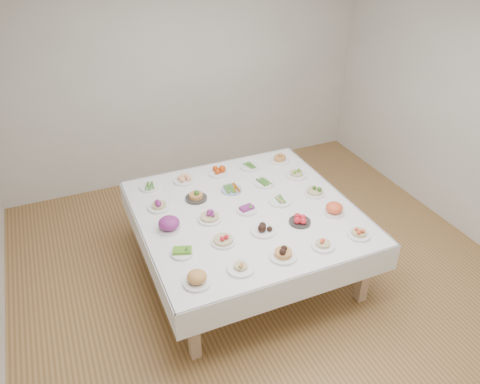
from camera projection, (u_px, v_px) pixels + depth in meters
name	position (u px, v px, depth m)	size (l,w,h in m)	color
room_envelope	(273.00, 116.00, 3.88)	(5.02, 5.02, 2.81)	olive
display_table	(246.00, 216.00, 4.65)	(2.09, 2.09, 0.75)	white
dish_0	(197.00, 277.00, 3.71)	(0.24, 0.24, 0.14)	white
dish_1	(241.00, 265.00, 3.86)	(0.23, 0.23, 0.11)	white
dish_2	(283.00, 251.00, 3.98)	(0.23, 0.23, 0.14)	white
dish_3	(323.00, 243.00, 4.11)	(0.21, 0.21, 0.10)	white
dish_4	(359.00, 232.00, 4.25)	(0.21, 0.21, 0.10)	white
dish_5	(182.00, 250.00, 4.03)	(0.20, 0.20, 0.09)	white
dish_6	(223.00, 237.00, 4.15)	(0.21, 0.21, 0.13)	white
dish_7	(264.00, 228.00, 4.29)	(0.23, 0.23, 0.10)	white
dish_8	(300.00, 219.00, 4.42)	(0.20, 0.20, 0.09)	#2E2C29
dish_9	(334.00, 209.00, 4.54)	(0.20, 0.20, 0.11)	white
dish_10	(169.00, 224.00, 4.31)	(0.21, 0.21, 0.13)	white
dish_11	(210.00, 214.00, 4.45)	(0.25, 0.25, 0.13)	white
dish_12	(247.00, 208.00, 4.59)	(0.20, 0.20, 0.08)	white
dish_13	(280.00, 200.00, 4.73)	(0.23, 0.23, 0.05)	white
dish_14	(315.00, 189.00, 4.84)	(0.21, 0.21, 0.13)	white
dish_15	(159.00, 203.00, 4.62)	(0.22, 0.22, 0.13)	white
dish_16	(196.00, 195.00, 4.76)	(0.22, 0.22, 0.12)	#2E2C29
dish_17	(231.00, 189.00, 4.91)	(0.21, 0.21, 0.05)	#4C66B2
dish_18	(264.00, 183.00, 5.03)	(0.22, 0.22, 0.05)	white
dish_19	(297.00, 172.00, 5.15)	(0.23, 0.23, 0.12)	white
dish_20	(150.00, 187.00, 4.95)	(0.21, 0.21, 0.05)	white
dish_21	(184.00, 178.00, 5.06)	(0.23, 0.23, 0.10)	white
dish_22	(218.00, 171.00, 5.19)	(0.21, 0.21, 0.10)	white
dish_23	(250.00, 166.00, 5.33)	(0.23, 0.23, 0.05)	white
dish_24	(280.00, 157.00, 5.44)	(0.23, 0.23, 0.13)	white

